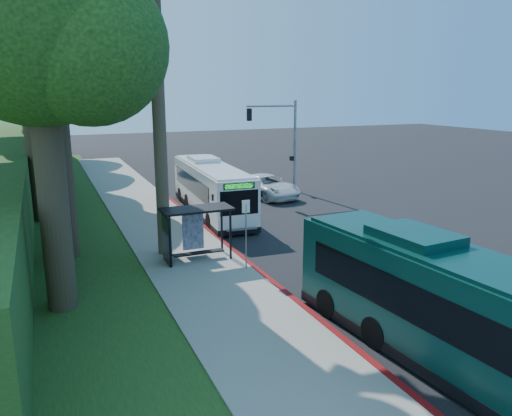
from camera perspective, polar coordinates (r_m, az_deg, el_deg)
name	(u,v)px	position (r m, az deg, el deg)	size (l,w,h in m)	color
ground	(300,229)	(28.67, 5.10, -2.41)	(140.00, 140.00, 0.00)	black
sidewalk	(175,243)	(26.10, -9.19, -3.99)	(4.50, 70.00, 0.12)	gray
red_curb	(246,261)	(23.15, -1.15, -6.07)	(0.25, 30.00, 0.13)	maroon
grass_verge	(54,231)	(30.23, -22.12, -2.48)	(8.00, 70.00, 0.06)	#234719
bus_shelter	(191,224)	(22.97, -7.47, -1.79)	(3.20, 1.51, 2.55)	black
stop_sign_pole	(246,225)	(21.52, -1.15, -1.95)	(0.35, 0.06, 3.17)	gray
traffic_signal_pole	(283,135)	(38.36, 3.11, 8.33)	(4.10, 0.30, 7.00)	gray
tree_0	(48,7)	(24.47, -22.67, 20.47)	(8.40, 8.00, 15.70)	#382B1E
tree_2	(52,51)	(40.33, -22.33, 16.25)	(8.82, 8.40, 15.12)	#382B1E
tree_3	(22,38)	(48.40, -25.20, 17.14)	(10.08, 9.60, 17.28)	#382B1E
tree_4	(53,70)	(56.28, -22.19, 14.39)	(8.40, 8.00, 14.14)	#382B1E
tree_5	(60,79)	(64.29, -21.44, 13.52)	(7.35, 7.00, 12.86)	#382B1E
tree_6	(40,27)	(18.32, -23.48, 18.41)	(7.56, 7.20, 13.74)	#382B1E
white_bus	(211,188)	(32.09, -5.18, 2.35)	(3.09, 11.59, 3.42)	white
teal_bus	(461,312)	(15.16, 22.39, -10.95)	(3.62, 12.39, 3.64)	#09312C
pickup	(266,186)	(36.92, 1.17, 2.51)	(2.74, 5.95, 1.65)	silver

